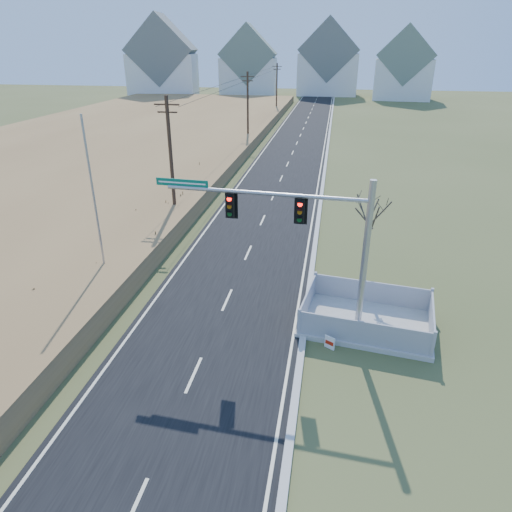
{
  "coord_description": "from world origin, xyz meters",
  "views": [
    {
      "loc": [
        4.91,
        -15.98,
        12.12
      ],
      "look_at": [
        1.78,
        2.5,
        3.4
      ],
      "focal_mm": 32.0,
      "sensor_mm": 36.0,
      "label": 1
    }
  ],
  "objects_px": {
    "fence_enclosure": "(366,320)",
    "flagpole": "(98,223)",
    "open_sign": "(330,343)",
    "traffic_signal_mast": "(320,245)",
    "bare_tree": "(371,211)"
  },
  "relations": [
    {
      "from": "open_sign",
      "to": "flagpole",
      "type": "distance_m",
      "value": 13.38
    },
    {
      "from": "bare_tree",
      "to": "traffic_signal_mast",
      "type": "bearing_deg",
      "value": -116.19
    },
    {
      "from": "flagpole",
      "to": "fence_enclosure",
      "type": "bearing_deg",
      "value": -7.34
    },
    {
      "from": "fence_enclosure",
      "to": "open_sign",
      "type": "relative_size",
      "value": 10.67
    },
    {
      "from": "traffic_signal_mast",
      "to": "flagpole",
      "type": "relative_size",
      "value": 1.02
    },
    {
      "from": "fence_enclosure",
      "to": "flagpole",
      "type": "distance_m",
      "value": 14.51
    },
    {
      "from": "fence_enclosure",
      "to": "flagpole",
      "type": "bearing_deg",
      "value": -179.28
    },
    {
      "from": "flagpole",
      "to": "bare_tree",
      "type": "distance_m",
      "value": 14.14
    },
    {
      "from": "traffic_signal_mast",
      "to": "bare_tree",
      "type": "bearing_deg",
      "value": 67.83
    },
    {
      "from": "flagpole",
      "to": "bare_tree",
      "type": "xyz_separation_m",
      "value": [
        14.0,
        1.78,
        0.86
      ]
    },
    {
      "from": "open_sign",
      "to": "bare_tree",
      "type": "bearing_deg",
      "value": 104.46
    },
    {
      "from": "traffic_signal_mast",
      "to": "open_sign",
      "type": "height_order",
      "value": "traffic_signal_mast"
    },
    {
      "from": "traffic_signal_mast",
      "to": "flagpole",
      "type": "xyz_separation_m",
      "value": [
        -11.62,
        3.06,
        -0.89
      ]
    },
    {
      "from": "fence_enclosure",
      "to": "bare_tree",
      "type": "relative_size",
      "value": 1.17
    },
    {
      "from": "traffic_signal_mast",
      "to": "fence_enclosure",
      "type": "height_order",
      "value": "traffic_signal_mast"
    }
  ]
}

